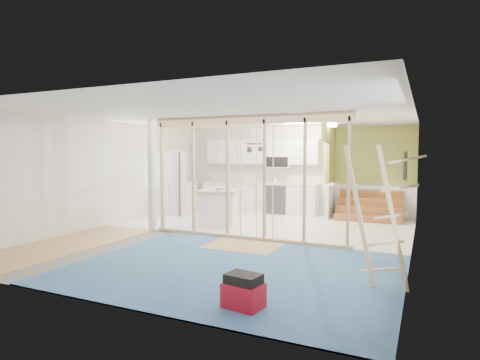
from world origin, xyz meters
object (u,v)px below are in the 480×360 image
at_px(island, 219,208).
at_px(toolbox, 243,292).
at_px(fridge, 171,183).
at_px(ladder, 380,217).

xyz_separation_m(island, toolbox, (2.72, -4.50, -0.26)).
relative_size(fridge, ladder, 0.97).
distance_m(fridge, toolbox, 7.44).
relative_size(toolbox, ladder, 0.25).
distance_m(island, ladder, 5.17).
bearing_deg(island, toolbox, -74.88).
bearing_deg(toolbox, island, 129.73).
distance_m(toolbox, ladder, 2.09).
xyz_separation_m(fridge, toolbox, (4.88, -5.57, -0.73)).
xyz_separation_m(island, ladder, (4.09, -3.12, 0.53)).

